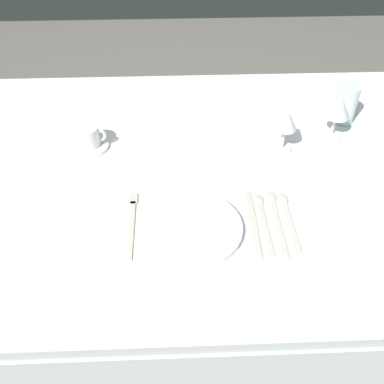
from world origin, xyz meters
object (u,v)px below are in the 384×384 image
dinner_plate (194,228)px  wine_glass_centre (286,122)px  coffee_cup_left (87,136)px  dinner_knife (253,225)px  spoon_soup (263,216)px  fork_outer (132,222)px  spoon_dessert (276,215)px  drink_tumbler (346,104)px  spoon_tea (288,214)px  wine_glass_left (338,107)px

dinner_plate → wine_glass_centre: 0.44m
coffee_cup_left → wine_glass_centre: (0.59, -0.03, 0.06)m
coffee_cup_left → dinner_plate: bearing=-49.1°
dinner_knife → coffee_cup_left: 0.57m
spoon_soup → wine_glass_centre: wine_glass_centre is taller
fork_outer → dinner_knife: (0.31, -0.02, 0.00)m
dinner_knife → coffee_cup_left: (-0.46, 0.34, 0.04)m
spoon_dessert → fork_outer: bearing=-178.4°
fork_outer → drink_tumbler: 0.80m
spoon_soup → spoon_dessert: bearing=5.2°
coffee_cup_left → spoon_tea: bearing=-29.1°
spoon_tea → wine_glass_centre: bearing=82.3°
spoon_dessert → wine_glass_centre: wine_glass_centre is taller
spoon_soup → spoon_tea: (0.07, 0.01, 0.00)m
wine_glass_centre → drink_tumbler: 0.27m
spoon_soup → spoon_tea: 0.07m
spoon_soup → wine_glass_left: 0.45m
dinner_knife → wine_glass_centre: wine_glass_centre is taller
dinner_plate → spoon_soup: bearing=13.0°
spoon_soup → drink_tumbler: (0.33, 0.43, 0.06)m
wine_glass_left → spoon_dessert: bearing=-124.9°
dinner_plate → coffee_cup_left: coffee_cup_left is taller
dinner_plate → coffee_cup_left: (-0.31, 0.35, 0.03)m
spoon_soup → spoon_dessert: size_ratio=0.93×
spoon_tea → drink_tumbler: bearing=57.8°
spoon_dessert → wine_glass_left: size_ratio=1.56×
coffee_cup_left → fork_outer: bearing=-64.8°
drink_tumbler → spoon_soup: bearing=-127.8°
coffee_cup_left → drink_tumbler: drink_tumbler is taller
dinner_plate → spoon_tea: bearing=10.8°
dinner_plate → wine_glass_centre: bearing=49.0°
fork_outer → coffee_cup_left: size_ratio=2.35×
dinner_plate → wine_glass_left: bearing=40.5°
spoon_tea → drink_tumbler: drink_tumbler is taller
dinner_plate → wine_glass_left: wine_glass_left is taller
fork_outer → spoon_dessert: size_ratio=0.99×
wine_glass_left → fork_outer: bearing=-150.0°
fork_outer → drink_tumbler: (0.67, 0.43, 0.06)m
wine_glass_centre → spoon_tea: bearing=-97.7°
dinner_knife → coffee_cup_left: size_ratio=2.34×
coffee_cup_left → wine_glass_left: size_ratio=0.66×
spoon_tea → coffee_cup_left: size_ratio=2.11×
dinner_plate → wine_glass_left: (0.45, 0.39, 0.10)m
dinner_plate → drink_tumbler: (0.51, 0.47, 0.06)m
spoon_soup → spoon_tea: size_ratio=1.04×
spoon_dessert → wine_glass_left: 0.43m
wine_glass_centre → drink_tumbler: wine_glass_centre is taller
wine_glass_left → drink_tumbler: wine_glass_left is taller
dinner_knife → spoon_dessert: size_ratio=0.99×
dinner_knife → spoon_tea: spoon_tea is taller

